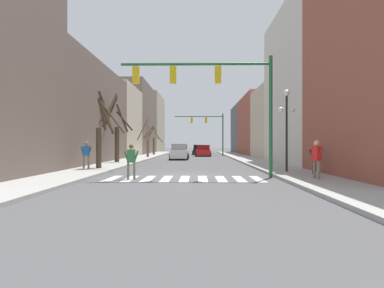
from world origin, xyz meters
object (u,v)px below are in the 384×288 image
Objects in this scene: pedestrian_on_left_sidewalk at (86,153)px; car_parked_right_near at (203,151)px; traffic_signal_near at (214,87)px; street_tree_right_far at (148,142)px; street_tree_right_near at (102,132)px; street_lamp_right_corner at (287,114)px; street_tree_left_mid at (115,129)px; car_parked_left_far at (199,150)px; street_tree_right_mid at (152,141)px; pedestrian_on_right_sidewalk at (316,156)px; pedestrian_near_right_corner at (316,156)px; pedestrian_waiting_at_curb at (131,158)px; car_driving_toward_lane at (180,152)px; traffic_signal_far at (209,125)px.

car_parked_right_near is at bearing -115.92° from pedestrian_on_left_sidewalk.
street_tree_right_far is (-6.94, 21.05, -2.69)m from traffic_signal_near.
street_tree_right_near is at bearing 162.61° from car_parked_right_near.
street_tree_right_far is at bearing 120.33° from street_lamp_right_corner.
street_tree_left_mid reaches higher than street_lamp_right_corner.
street_tree_right_mid is (-6.77, -4.27, 1.43)m from car_parked_left_far.
pedestrian_on_right_sidewalk is 0.92× the size of pedestrian_near_right_corner.
street_tree_right_mid is at bearing -93.13° from pedestrian_waiting_at_curb.
street_lamp_right_corner is at bearing -11.91° from street_tree_right_near.
pedestrian_waiting_at_curb is at bearing -3.79° from car_driving_toward_lane.
car_parked_right_near is at bearing 90.14° from traffic_signal_near.
car_driving_toward_lane is 0.87× the size of street_tree_right_near.
pedestrian_on_right_sidewalk is at bearing 159.44° from pedestrian_on_left_sidewalk.
car_driving_toward_lane is (-2.16, -14.86, 0.06)m from car_parked_left_far.
street_tree_left_mid is at bearing 153.96° from car_parked_right_near.
pedestrian_on_left_sidewalk is at bearing 165.91° from car_parked_left_far.
car_parked_left_far is 2.53× the size of pedestrian_near_right_corner.
car_driving_toward_lane is (-2.77, -8.95, 0.06)m from car_parked_right_near.
traffic_signal_far reaches higher than street_tree_right_far.
street_lamp_right_corner is at bearing -82.69° from traffic_signal_far.
pedestrian_waiting_at_curb reaches higher than car_parked_left_far.
traffic_signal_near is 8.60m from street_tree_right_near.
car_parked_right_near is at bearing 63.96° from street_tree_left_mid.
street_tree_right_near reaches higher than pedestrian_waiting_at_curb.
car_driving_toward_lane reaches higher than car_parked_left_far.
street_tree_right_mid is at bearing 113.80° from street_lamp_right_corner.
car_parked_right_near is 9.06m from street_tree_right_far.
pedestrian_near_right_corner is (4.60, -28.49, 0.43)m from car_parked_right_near.
pedestrian_on_right_sidewalk is at bearing 177.63° from pedestrian_waiting_at_curb.
street_tree_right_mid is (-11.71, 26.55, -1.26)m from street_lamp_right_corner.
street_tree_right_near is at bearing 45.30° from pedestrian_near_right_corner.
traffic_signal_near is 4.82m from street_lamp_right_corner.
traffic_signal_near is at bearing -52.81° from street_tree_left_mid.
pedestrian_waiting_at_curb is (-4.86, -29.59, -3.49)m from traffic_signal_far.
car_parked_left_far is at bearing 77.24° from street_tree_right_near.
street_tree_right_far is (-11.19, 19.12, -1.49)m from street_lamp_right_corner.
car_driving_toward_lane is 5.30m from street_tree_right_far.
pedestrian_on_left_sidewalk is 0.38× the size of street_tree_right_far.
traffic_signal_far is 4.14× the size of pedestrian_near_right_corner.
pedestrian_near_right_corner is at bearing -171.39° from car_parked_left_far.
traffic_signal_far reaches higher than street_tree_left_mid.
street_tree_left_mid is (-8.02, 10.57, -1.59)m from traffic_signal_near.
car_driving_toward_lane is at bearing -37.73° from street_tree_right_far.
pedestrian_near_right_corner is at bearing -68.31° from street_tree_right_mid.
street_lamp_right_corner reaches higher than pedestrian_on_right_sidewalk.
street_tree_right_far is 1.08× the size of street_tree_right_mid.
car_parked_left_far is 33.58m from pedestrian_waiting_at_curb.
street_lamp_right_corner reaches higher than car_parked_left_far.
pedestrian_waiting_at_curb is 6.04m from street_tree_right_near.
street_lamp_right_corner reaches higher than pedestrian_on_left_sidewalk.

